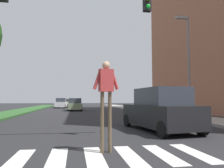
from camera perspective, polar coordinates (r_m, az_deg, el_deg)
name	(u,v)px	position (r m, az deg, el deg)	size (l,w,h in m)	color
ground_plane	(83,112)	(26.86, -7.70, -7.16)	(140.00, 140.00, 0.00)	#262628
crosswalk	(112,156)	(5.80, 0.03, -18.35)	(4.95, 2.20, 0.01)	silver
median_strip	(14,112)	(25.65, -24.21, -6.81)	(3.10, 64.00, 0.15)	#2D5B28
sidewalk_right	(150,111)	(26.35, 9.87, -7.03)	(3.00, 64.00, 0.15)	#9E9991
traffic_light_gantry	(2,11)	(8.43, -26.77, 16.76)	(9.18, 0.30, 6.00)	gold
street_lamp_right	(187,57)	(17.16, 19.15, 6.72)	(1.02, 0.24, 7.50)	slate
pedestrian_performer	(106,91)	(6.00, -1.57, -1.89)	(0.75, 0.30, 2.49)	brown
suv_crossing	(160,110)	(10.44, 12.38, -6.77)	(2.48, 4.80, 1.97)	black
sedan_midblock	(75,105)	(29.37, -9.66, -5.39)	(1.88, 4.26, 1.64)	gray
sedan_distant	(61,103)	(39.04, -13.14, -4.97)	(2.11, 4.14, 1.73)	silver
sedan_far_horizon	(69,103)	(50.69, -11.19, -4.83)	(1.86, 4.25, 1.63)	gray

